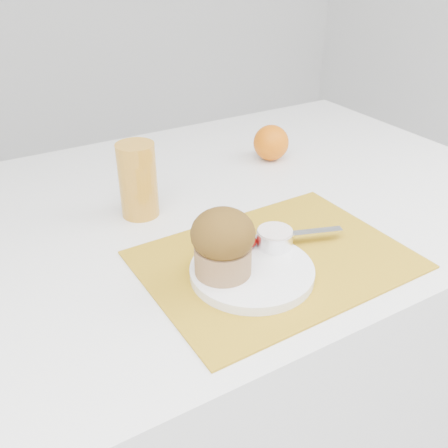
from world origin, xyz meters
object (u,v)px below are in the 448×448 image
plate (252,271)px  orange (271,143)px  table (219,346)px  juice_glass (138,180)px  muffin (223,242)px

plate → orange: bearing=51.4°
table → orange: orange is taller
table → plate: (-0.08, -0.24, 0.39)m
juice_glass → table: bearing=-9.1°
orange → muffin: 0.46m
table → muffin: bearing=-118.4°
orange → plate: bearing=-128.6°
orange → juice_glass: juice_glass is taller
plate → orange: size_ratio=2.34×
juice_glass → muffin: juice_glass is taller
orange → muffin: muffin is taller
muffin → orange: bearing=46.4°
table → muffin: muffin is taller
table → plate: 0.46m
juice_glass → muffin: 0.25m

